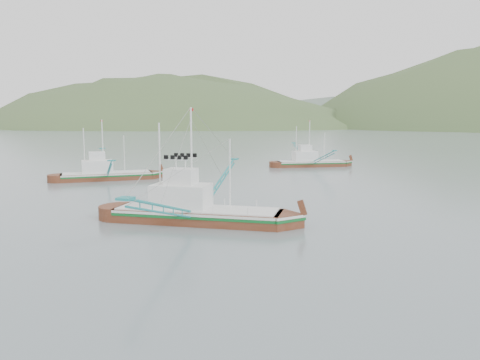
# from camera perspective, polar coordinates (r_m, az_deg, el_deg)

# --- Properties ---
(ground) EXTENTS (1200.00, 1200.00, 0.00)m
(ground) POSITION_cam_1_polar(r_m,az_deg,el_deg) (42.48, -2.30, -5.33)
(ground) COLOR slate
(ground) RESTS_ON ground
(main_boat) EXTENTS (15.54, 27.78, 11.24)m
(main_boat) POSITION_cam_1_polar(r_m,az_deg,el_deg) (42.85, -5.53, -3.04)
(main_boat) COLOR #572612
(main_boat) RESTS_ON ground
(bg_boat_left) EXTENTS (17.95, 21.79, 9.87)m
(bg_boat_left) POSITION_cam_1_polar(r_m,az_deg,el_deg) (74.15, -16.02, 1.63)
(bg_boat_left) COLOR #572612
(bg_boat_left) RESTS_ON ground
(bg_boat_far) EXTENTS (14.29, 22.36, 9.64)m
(bg_boat_far) POSITION_cam_1_polar(r_m,az_deg,el_deg) (91.47, 8.63, 2.88)
(bg_boat_far) COLOR #572612
(bg_boat_far) RESTS_ON ground
(headland_left) EXTENTS (448.00, 308.00, 210.00)m
(headland_left) POSITION_cam_1_polar(r_m,az_deg,el_deg) (443.63, -9.50, 6.39)
(headland_left) COLOR #435C2F
(headland_left) RESTS_ON ground
(ridge_distant) EXTENTS (960.00, 400.00, 240.00)m
(ridge_distant) POSITION_cam_1_polar(r_m,az_deg,el_deg) (599.49, 18.11, 6.44)
(ridge_distant) COLOR slate
(ridge_distant) RESTS_ON ground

